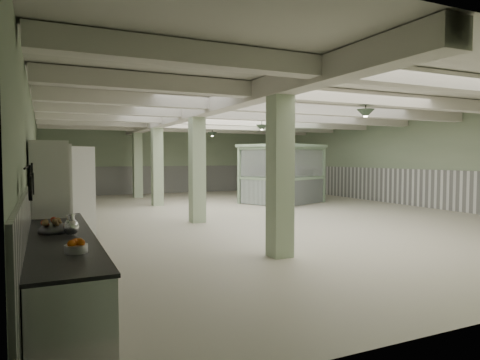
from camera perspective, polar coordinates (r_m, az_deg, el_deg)
name	(u,v)px	position (r m, az deg, el deg)	size (l,w,h in m)	color
floor	(256,214)	(15.06, 2.09, -4.51)	(20.00, 20.00, 0.00)	beige
ceiling	(256,111)	(15.02, 2.12, 9.24)	(14.00, 20.00, 0.02)	beige
wall_back	(175,161)	(24.28, -8.63, 2.57)	(14.00, 0.02, 3.60)	#98A987
wall_left	(33,164)	(13.32, -25.86, 1.98)	(0.02, 20.00, 3.60)	#98A987
wall_right	(405,162)	(19.14, 21.16, 2.29)	(0.02, 20.00, 3.60)	#98A987
wainscot_left	(35,201)	(13.38, -25.65, -2.52)	(0.05, 19.90, 1.50)	white
wainscot_right	(404,187)	(19.16, 21.05, -0.85)	(0.05, 19.90, 1.50)	white
wainscot_back	(176,179)	(24.28, -8.60, 0.09)	(13.90, 0.05, 1.50)	white
girder	(187,114)	(14.05, -7.12, 8.74)	(0.45, 19.90, 0.40)	silver
beam_a	(436,80)	(9.03, 24.70, 11.98)	(13.90, 0.35, 0.32)	silver
beam_b	(350,97)	(10.81, 14.40, 10.63)	(13.90, 0.35, 0.32)	silver
beam_c	(294,108)	(12.83, 7.24, 9.47)	(13.90, 0.35, 0.32)	silver
beam_d	(256,116)	(15.00, 2.12, 8.55)	(13.90, 0.35, 0.32)	silver
beam_e	(228,121)	(17.26, -1.67, 7.82)	(13.90, 0.35, 0.32)	silver
beam_f	(206,126)	(19.58, -4.57, 7.24)	(13.90, 0.35, 0.32)	silver
beam_g	(189,129)	(21.93, -6.84, 6.77)	(13.90, 0.35, 0.32)	silver
column_a	(280,166)	(8.46, 5.37, 1.85)	(0.42, 0.42, 3.60)	#B2C9A2
column_b	(197,163)	(13.03, -5.74, 2.25)	(0.42, 0.42, 3.60)	#B2C9A2
column_c	(157,162)	(17.83, -10.99, 2.40)	(0.42, 0.42, 3.60)	#B2C9A2
column_d	(138,161)	(21.74, -13.51, 2.47)	(0.42, 0.42, 3.60)	#B2C9A2
hook_rail	(26,168)	(5.72, -26.60, 1.50)	(0.02, 0.02, 1.20)	black
pendant_front	(366,114)	(11.09, 16.40, 8.48)	(0.44, 0.44, 0.22)	#324332
pendant_mid	(262,128)	(15.64, 2.93, 6.96)	(0.44, 0.44, 0.22)	#324332
pendant_back	(212,135)	(20.20, -3.71, 6.06)	(0.44, 0.44, 0.22)	#324332
prep_counter	(62,267)	(6.50, -22.64, -10.65)	(0.83, 4.74, 0.91)	silver
pitcher_near	(71,225)	(6.33, -21.59, -5.57)	(0.20, 0.23, 0.30)	silver
pitcher_far	(61,208)	(8.46, -22.73, -3.47)	(0.20, 0.23, 0.30)	silver
veg_colander	(54,226)	(6.62, -23.53, -5.66)	(0.44, 0.44, 0.20)	#3F3F44
orange_bowl	(76,250)	(5.16, -21.00, -8.65)	(0.25, 0.25, 0.09)	#B2B2B7
skillet_near	(30,188)	(5.23, -26.16, -1.02)	(0.27, 0.27, 0.04)	black
skillet_far	(32,184)	(6.16, -25.96, -0.45)	(0.29, 0.29, 0.04)	black
walkin_cooler	(51,198)	(9.36, -23.93, -2.17)	(1.18, 2.55, 2.33)	white
guard_booth	(282,163)	(18.59, 5.65, 2.22)	(3.95, 3.71, 2.53)	#89A685
filing_cabinet	(309,185)	(19.91, 9.18, -0.62)	(0.47, 0.67, 1.45)	#595C4D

